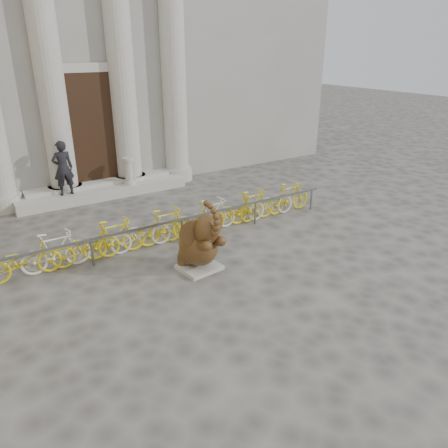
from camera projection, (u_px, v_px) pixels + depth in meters
ground at (262, 328)px, 8.45m from camera, size 80.00×80.00×0.00m
classical_building at (44, 20)px, 17.75m from camera, size 22.00×10.70×12.00m
entrance_steps at (103, 191)px, 15.68m from camera, size 6.00×1.20×0.36m
elephant_statue at (200, 244)px, 10.39m from camera, size 1.24×1.42×1.86m
bike_rack at (177, 223)px, 12.06m from camera, size 9.94×0.53×1.00m
pedestrian at (63, 168)px, 14.42m from camera, size 0.67×0.44×1.83m
balustrade_post at (129, 172)px, 15.66m from camera, size 0.40×0.40×0.99m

